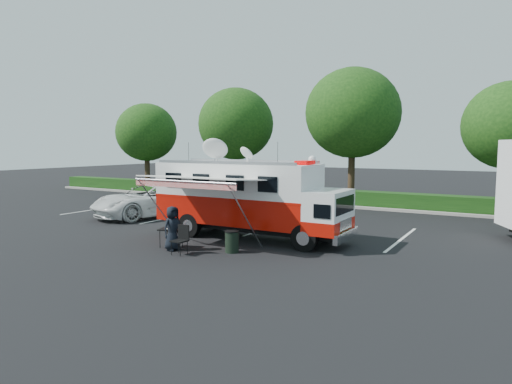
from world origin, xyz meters
TOP-DOWN VIEW (x-y plane):
  - ground_plane at (0.00, 0.00)m, footprint 120.00×120.00m
  - back_border at (1.14, 12.90)m, footprint 60.00×6.14m
  - stall_lines at (-0.50, 3.00)m, footprint 24.12×5.50m
  - command_truck at (-0.07, -0.00)m, footprint 8.33×2.29m
  - awning at (-0.82, -2.38)m, footprint 4.54×2.37m
  - white_suv at (-7.77, 2.44)m, footprint 4.76×6.97m
  - person at (-1.35, -3.27)m, footprint 0.69×0.90m
  - folding_table at (-1.68, -3.00)m, footprint 1.01×0.84m
  - folding_chair at (-0.71, -3.57)m, footprint 0.51×0.53m
  - trash_bin at (0.71, -2.45)m, footprint 0.53×0.53m

SIDE VIEW (x-z plane):
  - ground_plane at x=0.00m, z-range 0.00..0.00m
  - white_suv at x=-7.77m, z-range -0.89..0.89m
  - person at x=-1.35m, z-range -0.82..0.82m
  - stall_lines at x=-0.50m, z-range 0.00..0.01m
  - trash_bin at x=0.71m, z-range 0.00..0.80m
  - folding_chair at x=-0.71m, z-range 0.10..1.14m
  - folding_table at x=-1.68m, z-range 0.32..1.06m
  - command_truck at x=-0.07m, z-range -0.29..3.71m
  - awning at x=-0.82m, z-range 1.19..3.94m
  - back_border at x=1.14m, z-range 0.57..9.44m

